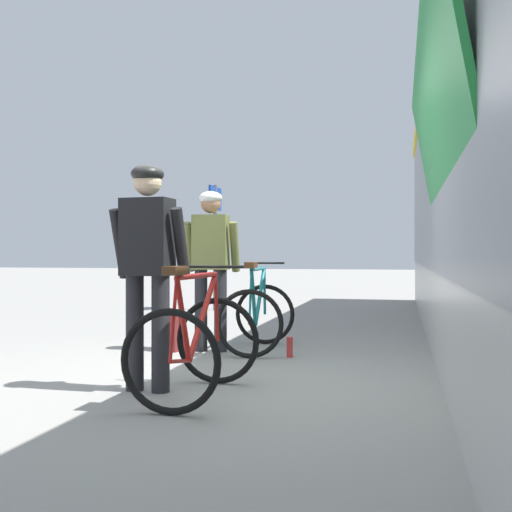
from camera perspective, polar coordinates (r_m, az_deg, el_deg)
name	(u,v)px	position (r m, az deg, el deg)	size (l,w,h in m)	color
ground_plane	(225,385)	(5.08, -2.92, -11.97)	(80.00, 80.00, 0.00)	gray
cyclist_near_in_dark	(148,256)	(4.81, -10.11, 0.02)	(0.62, 0.32, 1.76)	#232328
cyclist_far_in_olive	(211,256)	(6.71, -4.26, 0.04)	(0.63, 0.34, 1.76)	#232328
bicycle_near_red	(196,344)	(4.57, -5.64, -8.19)	(0.72, 1.08, 0.99)	black
bicycle_far_teal	(258,314)	(6.76, 0.15, -5.49)	(0.78, 1.11, 0.99)	black
backpack_on_platform	(169,333)	(6.85, -8.11, -7.12)	(0.28, 0.18, 0.40)	maroon
water_bottle_near_the_bikes	(290,347)	(6.38, 3.18, -8.52)	(0.07, 0.07, 0.21)	red
platform_sign_post	(215,226)	(11.72, -3.84, 2.85)	(0.08, 0.70, 2.40)	#595B60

